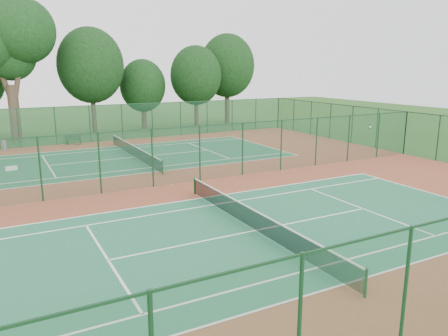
{
  "coord_description": "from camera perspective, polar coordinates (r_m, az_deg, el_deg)",
  "views": [
    {
      "loc": [
        -9.63,
        -24.19,
        6.99
      ],
      "look_at": [
        1.28,
        -3.7,
        1.6
      ],
      "focal_mm": 35.0,
      "sensor_mm": 36.0,
      "label": 1
    }
  ],
  "objects": [
    {
      "name": "fence_east",
      "position": [
        38.61,
        22.6,
        4.28
      ],
      "size": [
        0.09,
        36.0,
        3.5
      ],
      "rotation": [
        0.0,
        0.0,
        1.57
      ],
      "color": "#1B5334",
      "rests_on": "ground"
    },
    {
      "name": "kit_bag",
      "position": [
        33.54,
        -26.04,
        -0.04
      ],
      "size": [
        0.79,
        0.4,
        0.28
      ],
      "primitive_type": "cube",
      "rotation": [
        0.0,
        0.0,
        0.17
      ],
      "color": "silver",
      "rests_on": "red_pad"
    },
    {
      "name": "court_near",
      "position": [
        19.29,
        4.1,
        -8.16
      ],
      "size": [
        23.77,
        10.97,
        0.01
      ],
      "primitive_type": "cube",
      "color": "#216946",
      "rests_on": "red_pad"
    },
    {
      "name": "red_pad",
      "position": [
        26.96,
        -6.1,
        -2.02
      ],
      "size": [
        40.0,
        36.0,
        0.01
      ],
      "primitive_type": "cube",
      "color": "brown",
      "rests_on": "ground"
    },
    {
      "name": "court_far",
      "position": [
        35.26,
        -11.61,
        1.39
      ],
      "size": [
        23.77,
        10.97,
        0.01
      ],
      "primitive_type": "cube",
      "color": "#1C5B37",
      "rests_on": "red_pad"
    },
    {
      "name": "stray_ball_c",
      "position": [
        26.61,
        -6.78,
        -2.15
      ],
      "size": [
        0.07,
        0.07,
        0.07
      ],
      "primitive_type": "sphere",
      "color": "#D7F037",
      "rests_on": "red_pad"
    },
    {
      "name": "big_tree",
      "position": [
        46.19,
        -26.41,
        14.74
      ],
      "size": [
        8.64,
        6.32,
        13.27
      ],
      "color": "#3D2E21",
      "rests_on": "ground"
    },
    {
      "name": "tennis_net_far",
      "position": [
        35.16,
        -11.65,
        2.23
      ],
      "size": [
        0.1,
        12.9,
        0.97
      ],
      "color": "#153A20",
      "rests_on": "ground"
    },
    {
      "name": "fence_south",
      "position": [
        12.59,
        27.13,
        -13.01
      ],
      "size": [
        40.0,
        0.09,
        3.5
      ],
      "color": "#194C29",
      "rests_on": "ground"
    },
    {
      "name": "stray_ball_a",
      "position": [
        28.1,
        1.18,
        -1.24
      ],
      "size": [
        0.07,
        0.07,
        0.07
      ],
      "primitive_type": "sphere",
      "color": "yellow",
      "rests_on": "red_pad"
    },
    {
      "name": "stray_ball_b",
      "position": [
        29.64,
        7.71,
        -0.6
      ],
      "size": [
        0.07,
        0.07,
        0.07
      ],
      "primitive_type": "sphere",
      "color": "#B8D732",
      "rests_on": "red_pad"
    },
    {
      "name": "evergreen_row",
      "position": [
        49.98,
        -16.09,
        4.52
      ],
      "size": [
        39.0,
        5.0,
        12.0
      ],
      "primitive_type": null,
      "color": "black",
      "rests_on": "ground"
    },
    {
      "name": "trash_bin",
      "position": [
        41.85,
        -26.78,
        2.67
      ],
      "size": [
        0.52,
        0.52,
        0.88
      ],
      "primitive_type": "cylinder",
      "rotation": [
        0.0,
        0.0,
        0.06
      ],
      "color": "slate",
      "rests_on": "red_pad"
    },
    {
      "name": "fence_divider",
      "position": [
        26.56,
        -6.19,
        1.64
      ],
      "size": [
        40.0,
        0.09,
        3.5
      ],
      "color": "#164427",
      "rests_on": "ground"
    },
    {
      "name": "ground",
      "position": [
        26.96,
        -6.1,
        -2.03
      ],
      "size": [
        120.0,
        120.0,
        0.0
      ],
      "primitive_type": "plane",
      "color": "#255219",
      "rests_on": "ground"
    },
    {
      "name": "fence_north",
      "position": [
        43.59,
        -15.13,
        5.73
      ],
      "size": [
        40.0,
        0.09,
        3.5
      ],
      "color": "#1B5136",
      "rests_on": "ground"
    },
    {
      "name": "tennis_net_near",
      "position": [
        19.11,
        4.12,
        -6.68
      ],
      "size": [
        0.1,
        12.9,
        0.97
      ],
      "color": "#123318",
      "rests_on": "ground"
    },
    {
      "name": "bench",
      "position": [
        42.47,
        -19.08,
        3.53
      ],
      "size": [
        1.52,
        0.96,
        0.9
      ],
      "rotation": [
        0.0,
        0.0,
        -0.4
      ],
      "color": "#13371A",
      "rests_on": "red_pad"
    }
  ]
}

